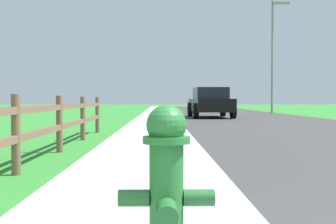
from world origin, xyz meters
The scene contains 8 objects.
ground_plane centered at (0.00, 25.00, 0.00)m, with size 120.00×120.00×0.00m, color #30812F.
road_asphalt centered at (3.50, 27.00, 0.00)m, with size 7.00×66.00×0.01m, color #3B3B3B.
curb_concrete centered at (-3.00, 27.00, 0.00)m, with size 6.00×66.00×0.01m, color #A8A7A8.
grass_verge centered at (-4.50, 27.00, 0.01)m, with size 5.00×66.00×0.00m, color #30812F.
fire_hydrant centered at (-0.75, 1.45, 0.45)m, with size 0.49×0.40×0.87m.
rail_fence centered at (-2.48, 5.78, 0.56)m, with size 0.11×11.87×0.96m.
parked_suv_black centered at (1.72, 22.37, 0.76)m, with size 2.11×4.75×1.50m.
street_lamp centered at (6.54, 29.05, 4.25)m, with size 1.17×0.20×7.26m.
Camera 1 is at (-0.78, -0.87, 0.90)m, focal length 49.65 mm.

